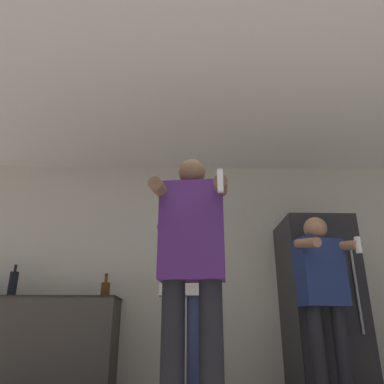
% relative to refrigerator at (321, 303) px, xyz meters
% --- Properties ---
extents(wall_back, '(7.00, 0.06, 2.55)m').
position_rel_refrigerator_xyz_m(wall_back, '(-1.16, 0.39, 0.41)').
color(wall_back, beige).
rests_on(wall_back, ground_plane).
extents(ceiling_slab, '(7.00, 3.26, 0.05)m').
position_rel_refrigerator_xyz_m(ceiling_slab, '(-1.16, -1.01, 1.71)').
color(ceiling_slab, silver).
rests_on(ceiling_slab, wall_back).
extents(refrigerator, '(0.70, 0.76, 1.73)m').
position_rel_refrigerator_xyz_m(refrigerator, '(0.00, 0.00, 0.00)').
color(refrigerator, '#262628').
rests_on(refrigerator, ground_plane).
extents(counter, '(1.62, 0.54, 0.92)m').
position_rel_refrigerator_xyz_m(counter, '(-2.90, 0.11, -0.40)').
color(counter, '#47423D').
rests_on(counter, ground_plane).
extents(bottle_short_whiskey, '(0.09, 0.09, 0.35)m').
position_rel_refrigerator_xyz_m(bottle_short_whiskey, '(-3.20, 0.07, 0.20)').
color(bottle_short_whiskey, black).
rests_on(bottle_short_whiskey, counter).
extents(bottle_dark_rum, '(0.09, 0.09, 0.25)m').
position_rel_refrigerator_xyz_m(bottle_dark_rum, '(-2.24, 0.07, 0.14)').
color(bottle_dark_rum, '#563314').
rests_on(bottle_dark_rum, counter).
extents(person_woman_foreground, '(0.53, 0.48, 1.73)m').
position_rel_refrigerator_xyz_m(person_woman_foreground, '(-1.37, -1.55, 0.11)').
color(person_woman_foreground, black).
rests_on(person_woman_foreground, ground_plane).
extents(person_man_side, '(0.53, 0.50, 1.59)m').
position_rel_refrigerator_xyz_m(person_man_side, '(-0.20, -0.65, 0.10)').
color(person_man_side, black).
rests_on(person_man_side, ground_plane).
extents(person_spectator_back, '(0.48, 0.45, 1.75)m').
position_rel_refrigerator_xyz_m(person_spectator_back, '(-1.44, -0.50, 0.19)').
color(person_spectator_back, navy).
rests_on(person_spectator_back, ground_plane).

